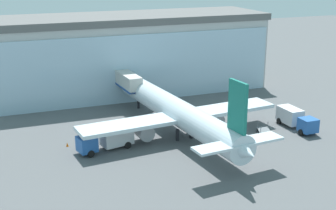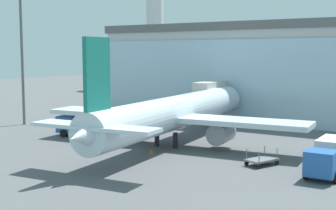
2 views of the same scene
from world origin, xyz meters
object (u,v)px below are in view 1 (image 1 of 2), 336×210
catering_truck (107,139)px  safety_cone_wingtip (67,144)px  baggage_cart (264,131)px  airplane (178,112)px  jet_bridge (122,78)px  fuel_truck (295,118)px  safety_cone_nose (199,146)px

catering_truck → safety_cone_wingtip: size_ratio=13.81×
baggage_cart → safety_cone_wingtip: bearing=-79.9°
safety_cone_wingtip → baggage_cart: bearing=-12.1°
airplane → baggage_cart: bearing=-115.5°
safety_cone_wingtip → jet_bridge: bearing=52.5°
airplane → safety_cone_wingtip: airplane is taller
fuel_truck → baggage_cart: bearing=-85.8°
airplane → safety_cone_wingtip: (-15.14, 1.44, -3.04)m
catering_truck → safety_cone_nose: size_ratio=13.81×
jet_bridge → safety_cone_nose: jet_bridge is taller
safety_cone_nose → baggage_cart: bearing=6.9°
airplane → fuel_truck: bearing=-107.7°
jet_bridge → catering_truck: 20.66m
airplane → fuel_truck: 17.49m
baggage_cart → fuel_truck: bearing=116.8°
fuel_truck → safety_cone_nose: (-16.24, -1.73, -1.19)m
catering_truck → safety_cone_wingtip: catering_truck is taller
fuel_truck → baggage_cart: fuel_truck is taller
safety_cone_wingtip → airplane: bearing=-5.4°
jet_bridge → fuel_truck: bearing=-139.6°
jet_bridge → fuel_truck: size_ratio=1.88×
fuel_truck → jet_bridge: bearing=-137.3°
safety_cone_nose → airplane: bearing=97.6°
airplane → jet_bridge: bearing=4.3°
jet_bridge → safety_cone_nose: size_ratio=25.01×
fuel_truck → safety_cone_wingtip: 32.56m
catering_truck → fuel_truck: 27.54m
airplane → safety_cone_nose: size_ratio=65.18×
jet_bridge → airplane: bearing=-173.3°
safety_cone_nose → jet_bridge: bearing=99.0°
safety_cone_wingtip → catering_truck: bearing=-32.9°
jet_bridge → safety_cone_wingtip: (-12.26, -15.95, -4.24)m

